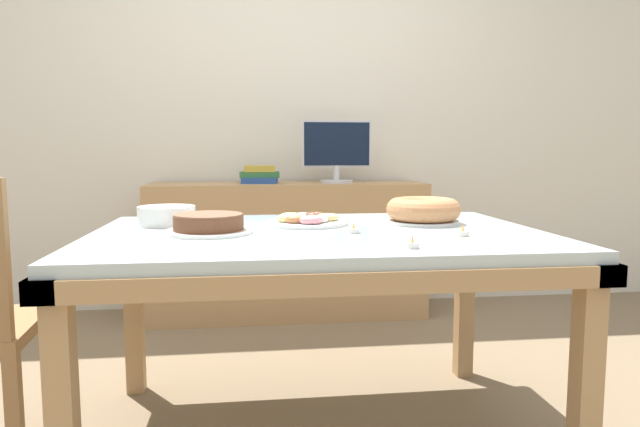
# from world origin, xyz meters

# --- Properties ---
(wall_back) EXTENTS (8.00, 0.10, 2.60)m
(wall_back) POSITION_xyz_m (0.00, 1.82, 1.30)
(wall_back) COLOR silver
(wall_back) RESTS_ON ground
(dining_table) EXTENTS (1.56, 1.06, 0.74)m
(dining_table) POSITION_xyz_m (0.00, 0.00, 0.65)
(dining_table) COLOR silver
(dining_table) RESTS_ON ground
(sideboard) EXTENTS (1.66, 0.44, 0.82)m
(sideboard) POSITION_xyz_m (0.00, 1.52, 0.41)
(sideboard) COLOR tan
(sideboard) RESTS_ON ground
(computer_monitor) EXTENTS (0.42, 0.20, 0.38)m
(computer_monitor) POSITION_xyz_m (0.30, 1.52, 1.01)
(computer_monitor) COLOR silver
(computer_monitor) RESTS_ON sideboard
(book_stack) EXTENTS (0.24, 0.19, 0.11)m
(book_stack) POSITION_xyz_m (-0.17, 1.52, 0.87)
(book_stack) COLOR #23478C
(book_stack) RESTS_ON sideboard
(cake_chocolate_round) EXTENTS (0.29, 0.29, 0.07)m
(cake_chocolate_round) POSITION_xyz_m (-0.37, -0.02, 0.77)
(cake_chocolate_round) COLOR white
(cake_chocolate_round) RESTS_ON dining_table
(cake_golden_bundt) EXTENTS (0.28, 0.28, 0.10)m
(cake_golden_bundt) POSITION_xyz_m (0.42, 0.15, 0.79)
(cake_golden_bundt) COLOR white
(cake_golden_bundt) RESTS_ON dining_table
(pastry_platter) EXTENTS (0.30, 0.30, 0.04)m
(pastry_platter) POSITION_xyz_m (-0.02, 0.16, 0.75)
(pastry_platter) COLOR white
(pastry_platter) RESTS_ON dining_table
(plate_stack) EXTENTS (0.21, 0.21, 0.07)m
(plate_stack) POSITION_xyz_m (-0.54, 0.22, 0.77)
(plate_stack) COLOR white
(plate_stack) RESTS_ON dining_table
(tealight_right_edge) EXTENTS (0.04, 0.04, 0.04)m
(tealight_right_edge) POSITION_xyz_m (0.22, -0.39, 0.75)
(tealight_right_edge) COLOR silver
(tealight_right_edge) RESTS_ON dining_table
(tealight_left_edge) EXTENTS (0.04, 0.04, 0.04)m
(tealight_left_edge) POSITION_xyz_m (0.11, -0.08, 0.75)
(tealight_left_edge) COLOR silver
(tealight_left_edge) RESTS_ON dining_table
(tealight_centre) EXTENTS (0.04, 0.04, 0.04)m
(tealight_centre) POSITION_xyz_m (0.45, -0.18, 0.75)
(tealight_centre) COLOR silver
(tealight_centre) RESTS_ON dining_table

